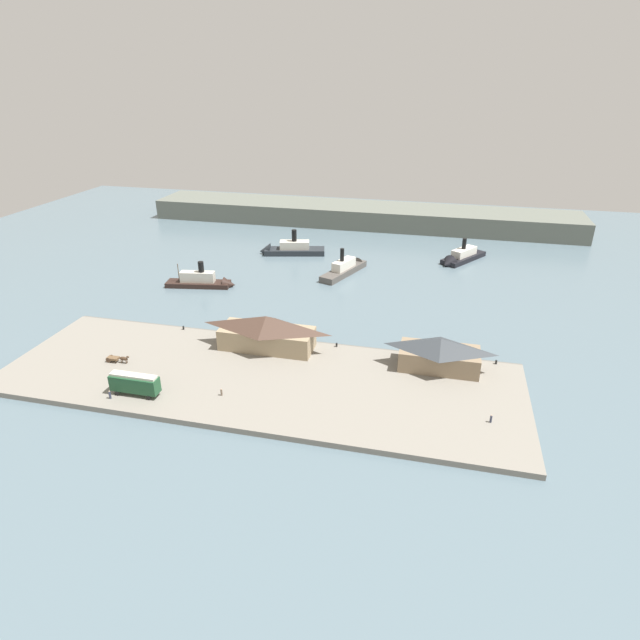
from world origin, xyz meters
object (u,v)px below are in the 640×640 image
at_px(ferry_shed_west_terminal, 267,332).
at_px(mooring_post_west, 337,345).
at_px(ferry_moored_west, 287,249).
at_px(horse_cart, 117,358).
at_px(ferry_shed_east_terminal, 440,353).
at_px(pedestrian_walking_west, 491,419).
at_px(ferry_mid_harbor, 460,258).
at_px(ferry_approaching_east, 205,282).
at_px(pedestrian_at_waters_edge, 221,392).
at_px(pedestrian_near_cart, 110,395).
at_px(mooring_post_east, 183,328).
at_px(street_tram, 135,383).
at_px(mooring_post_center_east, 496,362).
at_px(ferry_departing_north, 347,268).

bearing_deg(ferry_shed_west_terminal, mooring_post_west, 15.21).
distance_m(mooring_post_west, ferry_moored_west, 75.19).
xyz_separation_m(horse_cart, ferry_moored_west, (13.39, 86.33, -0.47)).
height_order(ferry_shed_east_terminal, horse_cart, ferry_shed_east_terminal).
relative_size(pedestrian_walking_west, ferry_mid_harbor, 0.08).
bearing_deg(ferry_shed_east_terminal, ferry_approaching_east, 153.28).
xyz_separation_m(pedestrian_at_waters_edge, ferry_mid_harbor, (46.04, 98.85, -0.47)).
bearing_deg(mooring_post_west, pedestrian_walking_west, -33.66).
height_order(ferry_shed_west_terminal, pedestrian_near_cart, ferry_shed_west_terminal).
bearing_deg(ferry_shed_east_terminal, mooring_post_east, 175.94).
xyz_separation_m(pedestrian_near_cart, pedestrian_at_waters_edge, (20.87, 6.12, -0.10)).
xyz_separation_m(street_tram, mooring_post_east, (-4.38, 29.14, -2.20)).
xyz_separation_m(ferry_shed_west_terminal, mooring_post_east, (-23.46, 4.30, -3.65)).
height_order(horse_cart, pedestrian_near_cart, horse_cart).
bearing_deg(ferry_approaching_east, horse_cart, -87.89).
height_order(horse_cart, pedestrian_at_waters_edge, horse_cart).
height_order(horse_cart, mooring_post_east, horse_cart).
height_order(pedestrian_near_cart, pedestrian_walking_west, pedestrian_near_cart).
height_order(street_tram, ferry_approaching_east, ferry_approaching_east).
height_order(pedestrian_walking_west, mooring_post_east, pedestrian_walking_west).
relative_size(mooring_post_west, ferry_approaching_east, 0.04).
height_order(street_tram, pedestrian_walking_west, street_tram).
relative_size(mooring_post_center_east, ferry_mid_harbor, 0.04).
relative_size(ferry_shed_east_terminal, pedestrian_walking_west, 10.57).
distance_m(ferry_shed_west_terminal, ferry_departing_north, 58.60).
height_order(horse_cart, ferry_moored_west, ferry_moored_west).
bearing_deg(pedestrian_at_waters_edge, ferry_shed_west_terminal, 83.51).
distance_m(street_tram, mooring_post_east, 29.54).
relative_size(ferry_shed_east_terminal, ferry_moored_west, 0.72).
bearing_deg(street_tram, horse_cart, 135.87).
height_order(ferry_mid_harbor, ferry_approaching_east, ferry_approaching_east).
bearing_deg(ferry_mid_harbor, ferry_shed_east_terminal, -93.39).
distance_m(ferry_shed_west_terminal, mooring_post_west, 16.55).
xyz_separation_m(street_tram, pedestrian_walking_west, (68.16, 6.77, -1.91)).
xyz_separation_m(ferry_shed_west_terminal, street_tram, (-19.08, -24.84, -1.44)).
bearing_deg(mooring_post_east, ferry_approaching_east, 105.11).
distance_m(street_tram, pedestrian_near_cart, 5.22).
bearing_deg(mooring_post_center_east, ferry_departing_north, 129.12).
height_order(mooring_post_center_east, ferry_approaching_east, ferry_approaching_east).
distance_m(ferry_shed_east_terminal, mooring_post_west, 24.05).
bearing_deg(ferry_mid_harbor, street_tram, -121.46).
distance_m(street_tram, mooring_post_west, 45.29).
bearing_deg(ferry_mid_harbor, mooring_post_east, -132.45).
height_order(ferry_shed_west_terminal, mooring_post_west, ferry_shed_west_terminal).
relative_size(pedestrian_at_waters_edge, ferry_approaching_east, 0.07).
bearing_deg(mooring_post_center_east, ferry_moored_west, 135.14).
relative_size(pedestrian_near_cart, mooring_post_east, 1.96).
xyz_separation_m(ferry_shed_east_terminal, horse_cart, (-69.10, -14.04, -2.65)).
relative_size(pedestrian_near_cart, ferry_approaching_east, 0.08).
distance_m(horse_cart, ferry_approaching_east, 49.78).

